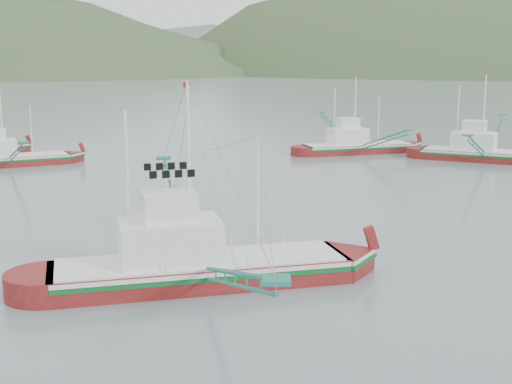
{
  "coord_description": "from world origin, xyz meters",
  "views": [
    {
      "loc": [
        0.4,
        -38.11,
        11.87
      ],
      "look_at": [
        0.0,
        6.0,
        3.2
      ],
      "focal_mm": 50.0,
      "sensor_mm": 36.0,
      "label": 1
    }
  ],
  "objects_px": {
    "bg_boat_left": "(7,148)",
    "bg_boat_right": "(486,142)",
    "bg_boat_far": "(357,138)",
    "main_boat": "(197,244)"
  },
  "relations": [
    {
      "from": "main_boat",
      "to": "bg_boat_far",
      "type": "height_order",
      "value": "main_boat"
    },
    {
      "from": "bg_boat_right",
      "to": "bg_boat_far",
      "type": "height_order",
      "value": "bg_boat_right"
    },
    {
      "from": "bg_boat_left",
      "to": "bg_boat_right",
      "type": "xyz_separation_m",
      "value": [
        51.78,
        3.84,
        0.17
      ]
    },
    {
      "from": "main_boat",
      "to": "bg_boat_right",
      "type": "xyz_separation_m",
      "value": [
        28.05,
        42.91,
        -0.05
      ]
    },
    {
      "from": "bg_boat_left",
      "to": "bg_boat_right",
      "type": "relative_size",
      "value": 0.9
    },
    {
      "from": "main_boat",
      "to": "bg_boat_right",
      "type": "bearing_deg",
      "value": 41.59
    },
    {
      "from": "bg_boat_far",
      "to": "bg_boat_right",
      "type": "bearing_deg",
      "value": -42.62
    },
    {
      "from": "bg_boat_left",
      "to": "bg_boat_far",
      "type": "bearing_deg",
      "value": -12.53
    },
    {
      "from": "main_boat",
      "to": "bg_boat_right",
      "type": "relative_size",
      "value": 1.15
    },
    {
      "from": "bg_boat_right",
      "to": "bg_boat_far",
      "type": "bearing_deg",
      "value": -179.72
    }
  ]
}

